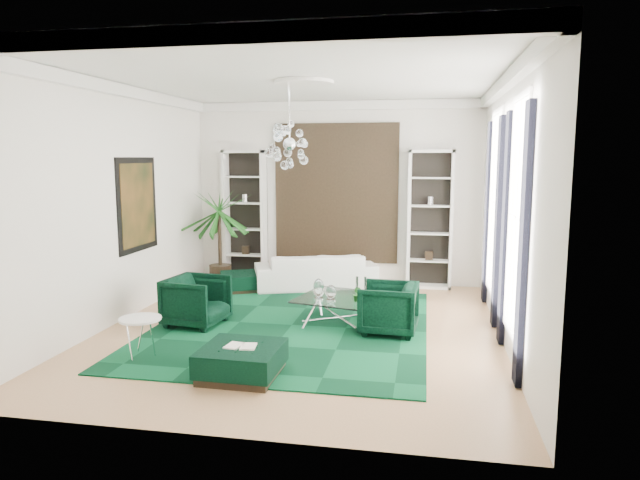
% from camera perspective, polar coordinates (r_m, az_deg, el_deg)
% --- Properties ---
extents(floor, '(6.00, 7.00, 0.02)m').
position_cam_1_polar(floor, '(8.97, -1.90, -8.99)').
color(floor, tan).
rests_on(floor, ground).
extents(ceiling, '(6.00, 7.00, 0.02)m').
position_cam_1_polar(ceiling, '(8.64, -2.03, 15.98)').
color(ceiling, white).
rests_on(ceiling, ground).
extents(wall_back, '(6.00, 0.02, 3.80)m').
position_cam_1_polar(wall_back, '(12.04, 1.66, 4.70)').
color(wall_back, white).
rests_on(wall_back, ground).
extents(wall_front, '(6.00, 0.02, 3.80)m').
position_cam_1_polar(wall_front, '(5.25, -10.27, -0.07)').
color(wall_front, white).
rests_on(wall_front, ground).
extents(wall_left, '(0.02, 7.00, 3.80)m').
position_cam_1_polar(wall_left, '(9.70, -19.63, 3.36)').
color(wall_left, white).
rests_on(wall_left, ground).
extents(wall_right, '(0.02, 7.00, 3.80)m').
position_cam_1_polar(wall_right, '(8.47, 18.35, 2.78)').
color(wall_right, white).
rests_on(wall_right, ground).
extents(crown_molding, '(6.00, 7.00, 0.18)m').
position_cam_1_polar(crown_molding, '(8.63, -2.02, 15.26)').
color(crown_molding, white).
rests_on(crown_molding, ceiling).
extents(ceiling_medallion, '(0.90, 0.90, 0.05)m').
position_cam_1_polar(ceiling_medallion, '(8.93, -1.59, 15.48)').
color(ceiling_medallion, white).
rests_on(ceiling_medallion, ceiling).
extents(tapestry, '(2.50, 0.06, 2.80)m').
position_cam_1_polar(tapestry, '(11.99, 1.62, 4.68)').
color(tapestry, black).
rests_on(tapestry, wall_back).
extents(shelving_left, '(0.90, 0.38, 2.80)m').
position_cam_1_polar(shelving_left, '(12.34, -7.49, 2.39)').
color(shelving_left, white).
rests_on(shelving_left, floor).
extents(shelving_right, '(0.90, 0.38, 2.80)m').
position_cam_1_polar(shelving_right, '(11.74, 10.95, 2.01)').
color(shelving_right, white).
rests_on(shelving_right, floor).
extents(painting, '(0.04, 1.30, 1.60)m').
position_cam_1_polar(painting, '(10.21, -17.73, 3.39)').
color(painting, black).
rests_on(painting, wall_left).
extents(window_near, '(0.03, 1.10, 2.90)m').
position_cam_1_polar(window_near, '(7.59, 19.11, 2.14)').
color(window_near, white).
rests_on(window_near, wall_right).
extents(curtain_near_a, '(0.07, 0.30, 3.25)m').
position_cam_1_polar(curtain_near_a, '(6.85, 19.67, -0.61)').
color(curtain_near_a, black).
rests_on(curtain_near_a, floor).
extents(curtain_near_b, '(0.07, 0.30, 3.25)m').
position_cam_1_polar(curtain_near_b, '(8.37, 18.01, 1.01)').
color(curtain_near_b, black).
rests_on(curtain_near_b, floor).
extents(window_far, '(0.03, 1.10, 2.90)m').
position_cam_1_polar(window_far, '(9.96, 17.09, 3.59)').
color(window_far, white).
rests_on(window_far, wall_right).
extents(curtain_far_a, '(0.07, 0.30, 3.25)m').
position_cam_1_polar(curtain_far_a, '(9.20, 17.35, 1.66)').
color(curtain_far_a, black).
rests_on(curtain_far_a, floor).
extents(curtain_far_b, '(0.07, 0.30, 3.25)m').
position_cam_1_polar(curtain_far_b, '(10.75, 16.38, 2.60)').
color(curtain_far_b, black).
rests_on(curtain_far_b, floor).
extents(rug, '(4.20, 5.00, 0.02)m').
position_cam_1_polar(rug, '(9.14, -2.83, -8.53)').
color(rug, black).
rests_on(rug, floor).
extents(sofa, '(2.61, 1.73, 0.71)m').
position_cam_1_polar(sofa, '(11.64, -0.46, -3.10)').
color(sofa, white).
rests_on(sofa, floor).
extents(armchair_left, '(0.98, 0.96, 0.79)m').
position_cam_1_polar(armchair_left, '(9.27, -12.24, -5.99)').
color(armchair_left, black).
rests_on(armchair_left, floor).
extents(armchair_right, '(0.91, 0.88, 0.78)m').
position_cam_1_polar(armchair_right, '(8.73, 6.86, -6.80)').
color(armchair_right, black).
rests_on(armchair_right, floor).
extents(coffee_table, '(1.49, 1.49, 0.43)m').
position_cam_1_polar(coffee_table, '(9.27, 1.99, -6.97)').
color(coffee_table, white).
rests_on(coffee_table, floor).
extents(ottoman_side, '(1.06, 1.06, 0.36)m').
position_cam_1_polar(ottoman_side, '(11.53, -7.78, -4.18)').
color(ottoman_side, black).
rests_on(ottoman_side, floor).
extents(ottoman_front, '(0.96, 0.96, 0.37)m').
position_cam_1_polar(ottoman_front, '(7.15, -7.85, -11.95)').
color(ottoman_front, black).
rests_on(ottoman_front, floor).
extents(book, '(0.38, 0.25, 0.03)m').
position_cam_1_polar(book, '(7.09, -7.88, -10.43)').
color(book, white).
rests_on(book, ottoman_front).
extents(side_table, '(0.57, 0.57, 0.53)m').
position_cam_1_polar(side_table, '(8.05, -17.46, -9.35)').
color(side_table, white).
rests_on(side_table, floor).
extents(palm, '(1.81, 1.81, 2.52)m').
position_cam_1_polar(palm, '(11.98, -10.04, 1.49)').
color(palm, '#1D571A').
rests_on(palm, floor).
extents(chandelier, '(0.87, 0.87, 0.75)m').
position_cam_1_polar(chandelier, '(9.09, -3.06, 9.52)').
color(chandelier, white).
rests_on(chandelier, ceiling).
extents(table_plant, '(0.16, 0.15, 0.24)m').
position_cam_1_polar(table_plant, '(8.90, 3.73, -5.42)').
color(table_plant, '#1D571A').
rests_on(table_plant, coffee_table).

